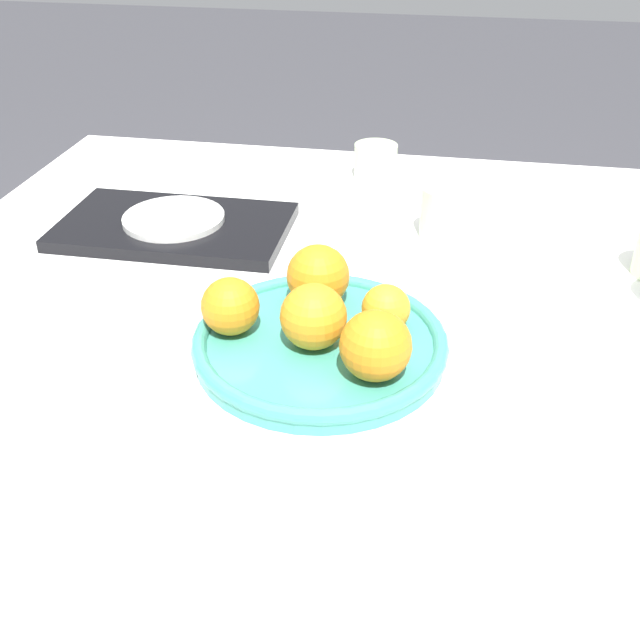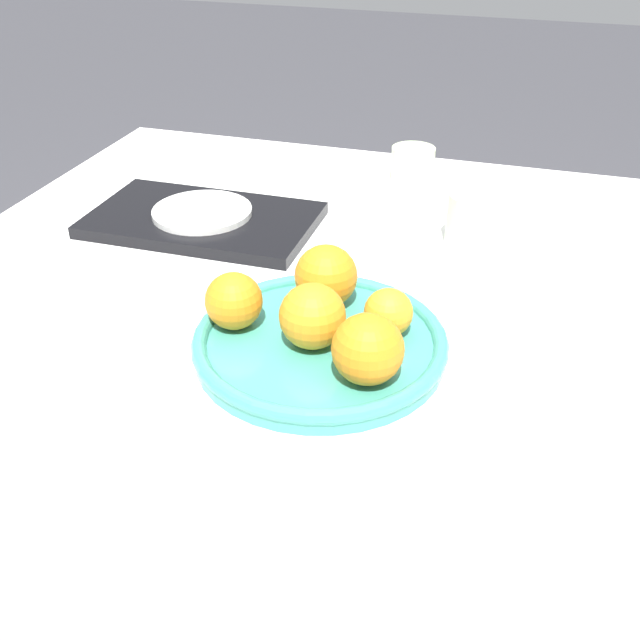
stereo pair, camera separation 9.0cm
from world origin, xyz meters
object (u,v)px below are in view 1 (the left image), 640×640
(orange_2, at_px, (318,276))
(cup_0, at_px, (375,162))
(serving_tray, at_px, (175,227))
(orange_0, at_px, (230,306))
(orange_3, at_px, (386,308))
(cup_3, at_px, (444,213))
(orange_1, at_px, (313,317))
(fruit_platter, at_px, (320,343))
(side_plate, at_px, (174,218))
(orange_4, at_px, (376,346))

(orange_2, xyz_separation_m, cup_0, (0.02, 0.51, -0.03))
(serving_tray, bearing_deg, orange_2, -37.75)
(orange_0, bearing_deg, cup_0, 79.50)
(orange_3, relative_size, serving_tray, 0.16)
(cup_3, bearing_deg, cup_0, 120.24)
(orange_0, bearing_deg, orange_3, 11.67)
(orange_2, bearing_deg, orange_1, -82.78)
(cup_3, bearing_deg, orange_0, -124.41)
(fruit_platter, height_order, side_plate, fruit_platter)
(orange_2, distance_m, cup_3, 0.32)
(orange_3, height_order, side_plate, orange_3)
(serving_tray, bearing_deg, orange_3, -35.20)
(orange_1, height_order, orange_3, orange_1)
(orange_3, relative_size, cup_0, 0.75)
(orange_0, height_order, cup_0, orange_0)
(orange_1, bearing_deg, fruit_platter, 64.74)
(orange_0, distance_m, cup_0, 0.61)
(orange_0, distance_m, orange_3, 0.19)
(orange_1, bearing_deg, side_plate, 132.85)
(serving_tray, bearing_deg, orange_0, -58.59)
(fruit_platter, xyz_separation_m, orange_3, (0.08, 0.04, 0.04))
(orange_2, xyz_separation_m, orange_4, (0.09, -0.15, -0.00))
(fruit_platter, distance_m, orange_0, 0.12)
(orange_4, bearing_deg, cup_3, 81.73)
(side_plate, bearing_deg, orange_3, -35.20)
(orange_4, height_order, cup_3, orange_4)
(fruit_platter, relative_size, orange_3, 5.20)
(fruit_platter, relative_size, serving_tray, 0.86)
(fruit_platter, bearing_deg, orange_3, 26.73)
(orange_0, bearing_deg, orange_2, 42.53)
(fruit_platter, bearing_deg, orange_0, -179.72)
(fruit_platter, distance_m, orange_4, 0.11)
(orange_3, xyz_separation_m, side_plate, (-0.37, 0.26, -0.03))
(orange_4, bearing_deg, fruit_platter, 140.47)
(side_plate, bearing_deg, serving_tray, 0.00)
(orange_2, height_order, serving_tray, orange_2)
(orange_2, distance_m, orange_4, 0.17)
(orange_1, distance_m, orange_2, 0.10)
(orange_2, bearing_deg, fruit_platter, -78.05)
(orange_2, relative_size, serving_tray, 0.22)
(orange_0, height_order, orange_3, orange_0)
(orange_3, xyz_separation_m, serving_tray, (-0.37, 0.26, -0.04))
(orange_1, height_order, orange_4, orange_4)
(orange_3, relative_size, side_plate, 0.37)
(fruit_platter, bearing_deg, cup_3, 69.40)
(orange_3, xyz_separation_m, cup_3, (0.06, 0.32, -0.01))
(orange_1, bearing_deg, orange_4, -31.56)
(fruit_platter, distance_m, serving_tray, 0.42)
(orange_0, distance_m, serving_tray, 0.36)
(orange_4, bearing_deg, cup_0, 96.57)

